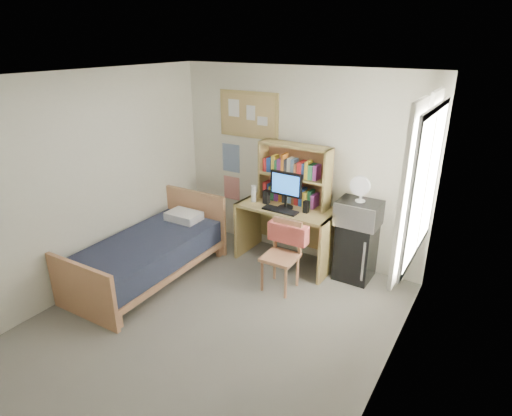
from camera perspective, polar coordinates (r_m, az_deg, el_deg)
The scene contains 25 objects.
floor at distance 4.85m, azimuth -6.38°, elevation -15.60°, with size 3.60×4.20×0.02m, color gray.
ceiling at distance 3.87m, azimuth -8.05°, elevation 16.82°, with size 3.60×4.20×0.02m, color silver.
wall_back at distance 5.87m, azimuth 5.63°, elevation 5.67°, with size 3.60×0.04×2.60m, color white.
wall_left at distance 5.43m, azimuth -22.28°, elevation 2.76°, with size 0.04×4.20×2.60m, color white.
wall_right at distance 3.46m, azimuth 17.24°, elevation -7.23°, with size 0.04×4.20×2.60m, color white.
window_unit at distance 4.45m, azimuth 21.11°, elevation 3.01°, with size 0.10×1.40×1.70m, color white.
curtain_left at distance 4.08m, azimuth 19.57°, elevation 1.58°, with size 0.04×0.55×1.70m, color white.
curtain_right at distance 4.83m, azimuth 21.71°, elevation 4.35°, with size 0.04×0.55×1.70m, color white.
bulletin_board at distance 6.09m, azimuth -0.97°, elevation 12.34°, with size 0.94×0.03×0.64m, color tan.
poster_wave at distance 6.41m, azimuth -3.34°, elevation 6.66°, with size 0.30×0.01×0.42m, color #224A8B.
poster_japan at distance 6.55m, azimuth -3.25°, elevation 2.69°, with size 0.28×0.01×0.36m, color red.
desk at distance 5.88m, azimuth 4.15°, elevation -3.53°, with size 1.32×0.66×0.82m, color tan.
desk_chair at distance 5.24m, azimuth 3.25°, elevation -6.52°, with size 0.44×0.44×0.88m, color tan.
mini_fridge at distance 5.65m, azimuth 13.16°, elevation -5.55°, with size 0.45×0.45×0.76m, color black.
bed at distance 5.70m, azimuth -14.19°, elevation -6.62°, with size 0.99×1.98×0.54m, color #1B1F30.
hutch at distance 5.70m, azimuth 5.11°, elevation 4.47°, with size 0.99×0.25×0.81m, color tan.
monitor at distance 5.58m, azimuth 4.02°, elevation 2.32°, with size 0.45×0.04×0.48m, color black.
keyboard at distance 5.55m, azimuth 3.25°, elevation -0.31°, with size 0.48×0.15×0.02m, color black.
speaker_left at distance 5.77m, azimuth 1.40°, elevation 1.48°, with size 0.08×0.08×0.19m, color black.
speaker_right at distance 5.51m, azimuth 6.70°, elevation 0.14°, with size 0.06×0.06×0.16m, color black.
water_bottle at distance 5.82m, azimuth -0.31°, elevation 1.92°, with size 0.07×0.07×0.23m, color white.
hoodie at distance 5.29m, azimuth 4.32°, elevation -3.33°, with size 0.50×0.15×0.24m, color #D1594F.
microwave at distance 5.41m, azimuth 13.56°, elevation -0.64°, with size 0.52×0.40×0.30m, color silver.
desk_fan at distance 5.31m, azimuth 13.85°, elevation 2.38°, with size 0.24×0.24×0.30m, color white.
pillow at distance 6.06m, azimuth -9.59°, elevation -1.07°, with size 0.46×0.32×0.11m, color white.
Camera 1 is at (2.43, -2.99, 2.93)m, focal length 30.00 mm.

